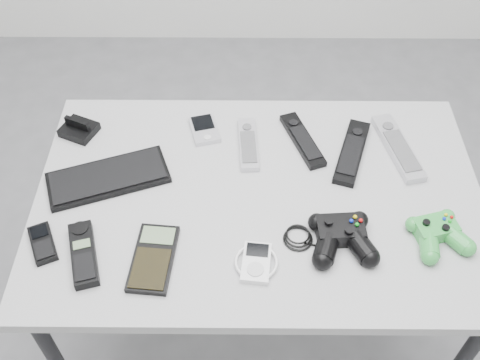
{
  "coord_description": "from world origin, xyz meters",
  "views": [
    {
      "loc": [
        -0.02,
        -0.76,
        1.72
      ],
      "look_at": [
        -0.02,
        0.12,
        0.73
      ],
      "focal_mm": 42.0,
      "sensor_mm": 36.0,
      "label": 1
    }
  ],
  "objects_px": {
    "remote_black_a": "(302,140)",
    "pda_keyboard": "(108,177)",
    "calculator": "(153,258)",
    "mp3_player": "(256,262)",
    "mobile_phone": "(43,243)",
    "controller_black": "(342,235)",
    "remote_black_b": "(352,152)",
    "controller_green": "(438,232)",
    "cordless_handset": "(83,254)",
    "remote_silver_a": "(248,144)",
    "pda": "(204,129)",
    "remote_silver_b": "(398,147)",
    "desk": "(258,211)"
  },
  "relations": [
    {
      "from": "cordless_handset",
      "to": "controller_black",
      "type": "distance_m",
      "value": 0.56
    },
    {
      "from": "remote_silver_b",
      "to": "mp3_player",
      "type": "distance_m",
      "value": 0.5
    },
    {
      "from": "pda",
      "to": "remote_silver_a",
      "type": "xyz_separation_m",
      "value": [
        0.11,
        -0.05,
        0.0
      ]
    },
    {
      "from": "remote_silver_b",
      "to": "calculator",
      "type": "distance_m",
      "value": 0.67
    },
    {
      "from": "remote_black_b",
      "to": "controller_green",
      "type": "bearing_deg",
      "value": -40.39
    },
    {
      "from": "cordless_handset",
      "to": "desk",
      "type": "bearing_deg",
      "value": 8.75
    },
    {
      "from": "desk",
      "to": "mp3_player",
      "type": "distance_m",
      "value": 0.2
    },
    {
      "from": "remote_black_b",
      "to": "cordless_handset",
      "type": "bearing_deg",
      "value": -134.85
    },
    {
      "from": "pda_keyboard",
      "to": "calculator",
      "type": "relative_size",
      "value": 1.68
    },
    {
      "from": "controller_green",
      "to": "remote_silver_b",
      "type": "bearing_deg",
      "value": 82.78
    },
    {
      "from": "desk",
      "to": "pda_keyboard",
      "type": "xyz_separation_m",
      "value": [
        -0.36,
        0.05,
        0.07
      ]
    },
    {
      "from": "pda_keyboard",
      "to": "controller_green",
      "type": "relative_size",
      "value": 2.11
    },
    {
      "from": "controller_black",
      "to": "calculator",
      "type": "bearing_deg",
      "value": -176.65
    },
    {
      "from": "remote_black_b",
      "to": "remote_black_a",
      "type": "bearing_deg",
      "value": 178.9
    },
    {
      "from": "remote_silver_a",
      "to": "mobile_phone",
      "type": "relative_size",
      "value": 1.71
    },
    {
      "from": "remote_black_a",
      "to": "remote_black_b",
      "type": "height_order",
      "value": "remote_black_b"
    },
    {
      "from": "remote_black_a",
      "to": "remote_silver_b",
      "type": "relative_size",
      "value": 0.85
    },
    {
      "from": "remote_silver_b",
      "to": "controller_black",
      "type": "xyz_separation_m",
      "value": [
        -0.17,
        -0.28,
        0.01
      ]
    },
    {
      "from": "pda",
      "to": "pda_keyboard",
      "type": "bearing_deg",
      "value": -157.89
    },
    {
      "from": "remote_black_a",
      "to": "cordless_handset",
      "type": "xyz_separation_m",
      "value": [
        -0.49,
        -0.35,
        0.0
      ]
    },
    {
      "from": "mp3_player",
      "to": "controller_green",
      "type": "relative_size",
      "value": 0.73
    },
    {
      "from": "remote_black_b",
      "to": "mobile_phone",
      "type": "xyz_separation_m",
      "value": [
        -0.71,
        -0.28,
        -0.0
      ]
    },
    {
      "from": "remote_silver_a",
      "to": "pda",
      "type": "bearing_deg",
      "value": 151.15
    },
    {
      "from": "pda_keyboard",
      "to": "mp3_player",
      "type": "height_order",
      "value": "same"
    },
    {
      "from": "remote_silver_a",
      "to": "remote_black_a",
      "type": "relative_size",
      "value": 0.91
    },
    {
      "from": "pda_keyboard",
      "to": "calculator",
      "type": "height_order",
      "value": "same"
    },
    {
      "from": "desk",
      "to": "remote_black_b",
      "type": "xyz_separation_m",
      "value": [
        0.23,
        0.13,
        0.07
      ]
    },
    {
      "from": "remote_silver_b",
      "to": "controller_green",
      "type": "distance_m",
      "value": 0.27
    },
    {
      "from": "remote_silver_b",
      "to": "mobile_phone",
      "type": "bearing_deg",
      "value": -173.31
    },
    {
      "from": "desk",
      "to": "cordless_handset",
      "type": "distance_m",
      "value": 0.42
    },
    {
      "from": "remote_black_a",
      "to": "pda_keyboard",
      "type": "bearing_deg",
      "value": 175.13
    },
    {
      "from": "mp3_player",
      "to": "mobile_phone",
      "type": "bearing_deg",
      "value": -179.49
    },
    {
      "from": "pda_keyboard",
      "to": "remote_black_a",
      "type": "height_order",
      "value": "remote_black_a"
    },
    {
      "from": "pda",
      "to": "mobile_phone",
      "type": "bearing_deg",
      "value": -147.83
    },
    {
      "from": "cordless_handset",
      "to": "remote_silver_a",
      "type": "bearing_deg",
      "value": 27.48
    },
    {
      "from": "pda",
      "to": "remote_black_b",
      "type": "xyz_separation_m",
      "value": [
        0.37,
        -0.08,
        0.0
      ]
    },
    {
      "from": "pda",
      "to": "cordless_handset",
      "type": "xyz_separation_m",
      "value": [
        -0.24,
        -0.39,
        0.0
      ]
    },
    {
      "from": "remote_black_a",
      "to": "controller_green",
      "type": "distance_m",
      "value": 0.41
    },
    {
      "from": "pda_keyboard",
      "to": "controller_black",
      "type": "bearing_deg",
      "value": -38.26
    },
    {
      "from": "cordless_handset",
      "to": "remote_silver_b",
      "type": "bearing_deg",
      "value": 7.86
    },
    {
      "from": "remote_silver_a",
      "to": "calculator",
      "type": "xyz_separation_m",
      "value": [
        -0.2,
        -0.34,
        -0.0
      ]
    },
    {
      "from": "mp3_player",
      "to": "calculator",
      "type": "bearing_deg",
      "value": -176.25
    },
    {
      "from": "remote_black_a",
      "to": "controller_green",
      "type": "height_order",
      "value": "controller_green"
    },
    {
      "from": "desk",
      "to": "mobile_phone",
      "type": "xyz_separation_m",
      "value": [
        -0.47,
        -0.15,
        0.07
      ]
    },
    {
      "from": "calculator",
      "to": "controller_black",
      "type": "xyz_separation_m",
      "value": [
        0.4,
        0.05,
        0.02
      ]
    },
    {
      "from": "remote_black_a",
      "to": "calculator",
      "type": "bearing_deg",
      "value": -153.74
    },
    {
      "from": "mobile_phone",
      "to": "controller_black",
      "type": "xyz_separation_m",
      "value": [
        0.65,
        0.01,
        0.02
      ]
    },
    {
      "from": "remote_black_a",
      "to": "controller_black",
      "type": "xyz_separation_m",
      "value": [
        0.06,
        -0.31,
        0.01
      ]
    },
    {
      "from": "pda_keyboard",
      "to": "mobile_phone",
      "type": "distance_m",
      "value": 0.22
    },
    {
      "from": "remote_black_b",
      "to": "controller_green",
      "type": "height_order",
      "value": "controller_green"
    }
  ]
}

